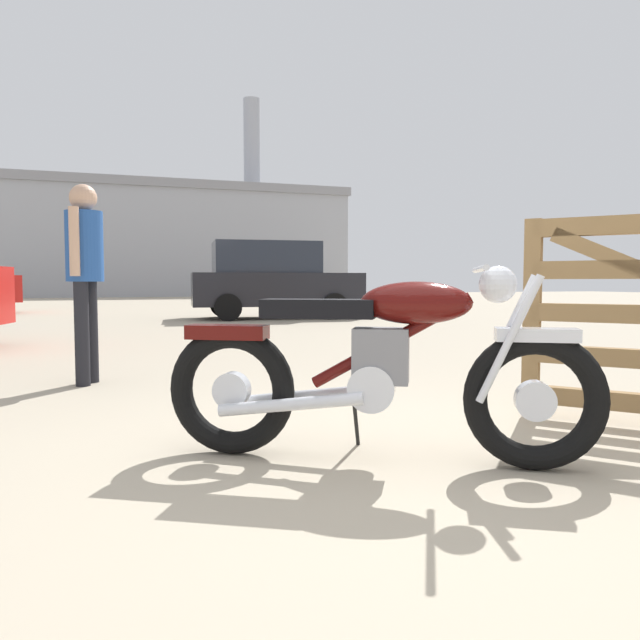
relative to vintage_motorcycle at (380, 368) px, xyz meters
name	(u,v)px	position (x,y,z in m)	size (l,w,h in m)	color
ground_plane	(396,481)	(-0.05, -0.28, -0.45)	(80.00, 80.00, 0.00)	tan
vintage_motorcycle	(380,368)	(0.00, 0.00, 0.00)	(1.85, 1.15, 0.94)	black
bystander	(85,262)	(-1.36, 2.81, 0.57)	(0.30, 0.43, 1.66)	black
silver_sedan_mid	(273,279)	(2.57, 11.11, 0.47)	(4.06, 2.17, 1.78)	black
industrial_building	(178,243)	(3.51, 37.22, 2.93)	(20.30, 10.51, 12.93)	#9EA0A8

